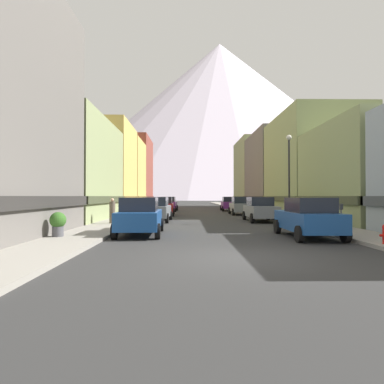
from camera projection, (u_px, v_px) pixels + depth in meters
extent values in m
plane|color=#2E2E2E|center=(240.00, 258.00, 9.90)|extent=(400.00, 400.00, 0.00)
cube|color=gray|center=(152.00, 209.00, 44.79)|extent=(2.50, 100.00, 0.15)
cube|color=gray|center=(245.00, 209.00, 44.99)|extent=(2.50, 100.00, 0.15)
cube|color=#8C9966|center=(53.00, 170.00, 25.13)|extent=(8.33, 11.40, 7.63)
cube|color=#3F442D|center=(53.00, 199.00, 25.10)|extent=(8.63, 11.40, 0.50)
cube|color=#D8B259|center=(97.00, 169.00, 35.40)|extent=(7.16, 8.58, 9.51)
cube|color=brown|center=(97.00, 198.00, 35.36)|extent=(7.46, 8.58, 0.50)
cube|color=#D8B259|center=(113.00, 175.00, 44.19)|extent=(7.80, 8.31, 9.24)
cube|color=brown|center=(113.00, 198.00, 44.15)|extent=(8.10, 8.31, 0.50)
cube|color=brown|center=(122.00, 173.00, 53.40)|extent=(8.81, 9.95, 11.20)
cube|color=#3B1B16|center=(122.00, 198.00, 53.35)|extent=(9.11, 9.95, 0.50)
cube|color=#8C9966|center=(373.00, 174.00, 22.38)|extent=(6.91, 9.80, 6.71)
cube|color=#3F442D|center=(373.00, 200.00, 22.36)|extent=(7.21, 9.80, 0.50)
cube|color=#8C9966|center=(313.00, 165.00, 33.36)|extent=(7.19, 11.70, 9.89)
cube|color=#3F442D|center=(313.00, 199.00, 33.32)|extent=(7.49, 11.70, 0.50)
cube|color=#66605B|center=(275.00, 171.00, 45.99)|extent=(6.19, 12.64, 10.54)
cube|color=#2D2B29|center=(275.00, 198.00, 45.94)|extent=(6.49, 12.64, 0.50)
cube|color=#8C9966|center=(262.00, 174.00, 58.50)|extent=(8.26, 12.13, 11.66)
cube|color=#3F442D|center=(262.00, 198.00, 58.44)|extent=(8.56, 12.13, 0.50)
cube|color=#19478C|center=(140.00, 219.00, 15.85)|extent=(1.96, 4.45, 0.80)
cube|color=#1E232D|center=(140.00, 204.00, 15.61)|extent=(1.66, 2.24, 0.64)
cylinder|color=black|center=(126.00, 225.00, 17.45)|extent=(0.24, 0.69, 0.68)
cylinder|color=black|center=(161.00, 225.00, 17.53)|extent=(0.24, 0.69, 0.68)
cylinder|color=black|center=(114.00, 231.00, 14.16)|extent=(0.24, 0.69, 0.68)
cylinder|color=black|center=(158.00, 231.00, 14.24)|extent=(0.24, 0.69, 0.68)
cube|color=slate|center=(156.00, 211.00, 24.28)|extent=(1.96, 4.45, 0.80)
cube|color=#1E232D|center=(156.00, 201.00, 24.04)|extent=(1.66, 2.24, 0.64)
cylinder|color=black|center=(147.00, 215.00, 25.94)|extent=(0.24, 0.69, 0.68)
cylinder|color=black|center=(171.00, 215.00, 25.92)|extent=(0.24, 0.69, 0.68)
cylinder|color=black|center=(140.00, 218.00, 22.64)|extent=(0.24, 0.69, 0.68)
cylinder|color=black|center=(167.00, 218.00, 22.62)|extent=(0.24, 0.69, 0.68)
cube|color=#9E1111|center=(164.00, 208.00, 31.78)|extent=(1.93, 4.44, 0.80)
cube|color=#1E232D|center=(163.00, 200.00, 31.54)|extent=(1.65, 2.23, 0.64)
cylinder|color=black|center=(155.00, 211.00, 33.39)|extent=(0.23, 0.68, 0.68)
cylinder|color=black|center=(173.00, 211.00, 33.46)|extent=(0.23, 0.68, 0.68)
cylinder|color=black|center=(152.00, 213.00, 30.10)|extent=(0.23, 0.68, 0.68)
cylinder|color=black|center=(173.00, 213.00, 30.16)|extent=(0.23, 0.68, 0.68)
cube|color=#591E72|center=(169.00, 205.00, 40.90)|extent=(1.97, 4.45, 0.80)
cube|color=#1E232D|center=(169.00, 199.00, 40.66)|extent=(1.66, 2.25, 0.64)
cylinder|color=black|center=(163.00, 208.00, 42.56)|extent=(0.24, 0.69, 0.68)
cylinder|color=black|center=(177.00, 208.00, 42.53)|extent=(0.24, 0.69, 0.68)
cylinder|color=black|center=(160.00, 209.00, 39.26)|extent=(0.24, 0.69, 0.68)
cylinder|color=black|center=(175.00, 209.00, 39.23)|extent=(0.24, 0.69, 0.68)
cube|color=#19478C|center=(308.00, 221.00, 14.82)|extent=(1.87, 4.41, 0.80)
cube|color=#1E232D|center=(310.00, 205.00, 14.58)|extent=(1.62, 2.21, 0.64)
cylinder|color=black|center=(277.00, 227.00, 16.46)|extent=(0.23, 0.68, 0.68)
cylinder|color=black|center=(314.00, 227.00, 16.47)|extent=(0.23, 0.68, 0.68)
cylinder|color=black|center=(299.00, 234.00, 13.16)|extent=(0.23, 0.68, 0.68)
cylinder|color=black|center=(346.00, 234.00, 13.17)|extent=(0.23, 0.68, 0.68)
cube|color=slate|center=(261.00, 211.00, 24.26)|extent=(1.89, 4.42, 0.80)
cube|color=#1E232D|center=(260.00, 201.00, 24.52)|extent=(1.62, 2.22, 0.64)
cylinder|color=black|center=(279.00, 218.00, 22.61)|extent=(0.23, 0.68, 0.68)
cylinder|color=black|center=(252.00, 218.00, 22.60)|extent=(0.23, 0.68, 0.68)
cylinder|color=black|center=(268.00, 215.00, 25.91)|extent=(0.23, 0.68, 0.68)
cylinder|color=black|center=(244.00, 215.00, 25.90)|extent=(0.23, 0.68, 0.68)
cube|color=slate|center=(241.00, 207.00, 33.23)|extent=(1.92, 4.43, 0.80)
cube|color=#1E232D|center=(241.00, 200.00, 32.99)|extent=(1.64, 2.23, 0.64)
cylinder|color=black|center=(230.00, 211.00, 34.88)|extent=(0.23, 0.68, 0.68)
cylinder|color=black|center=(247.00, 211.00, 34.87)|extent=(0.23, 0.68, 0.68)
cylinder|color=black|center=(233.00, 212.00, 31.58)|extent=(0.23, 0.68, 0.68)
cylinder|color=black|center=(253.00, 212.00, 31.57)|extent=(0.23, 0.68, 0.68)
cube|color=#591E72|center=(229.00, 205.00, 41.98)|extent=(1.97, 4.45, 0.80)
cube|color=#1E232D|center=(229.00, 199.00, 42.24)|extent=(1.67, 2.25, 0.64)
cylinder|color=black|center=(238.00, 209.00, 40.31)|extent=(0.24, 0.69, 0.68)
cylinder|color=black|center=(223.00, 209.00, 40.34)|extent=(0.24, 0.69, 0.68)
cylinder|color=black|center=(235.00, 208.00, 43.61)|extent=(0.24, 0.69, 0.68)
cylinder|color=black|center=(221.00, 208.00, 43.64)|extent=(0.24, 0.69, 0.68)
cylinder|color=red|center=(381.00, 235.00, 11.77)|extent=(0.10, 0.09, 0.09)
cylinder|color=#595960|center=(341.00, 221.00, 15.80)|extent=(0.06, 0.06, 1.05)
cube|color=#33383F|center=(341.00, 207.00, 15.81)|extent=(0.14, 0.10, 0.28)
cylinder|color=#4C5156|center=(332.00, 219.00, 18.22)|extent=(0.56, 0.56, 0.90)
cylinder|color=#2D2D33|center=(332.00, 210.00, 18.23)|extent=(0.59, 0.59, 0.08)
cylinder|color=#4C4C51|center=(58.00, 231.00, 13.96)|extent=(0.46, 0.46, 0.42)
sphere|color=#326122|center=(58.00, 220.00, 13.97)|extent=(0.67, 0.67, 0.67)
cylinder|color=brown|center=(112.00, 212.00, 20.83)|extent=(0.36, 0.36, 1.35)
sphere|color=tan|center=(112.00, 200.00, 20.84)|extent=(0.21, 0.21, 0.21)
cylinder|color=black|center=(289.00, 181.00, 22.54)|extent=(0.12, 0.12, 5.50)
sphere|color=white|center=(289.00, 137.00, 22.58)|extent=(0.36, 0.36, 0.36)
cone|color=silver|center=(220.00, 121.00, 271.05)|extent=(272.07, 272.07, 126.35)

